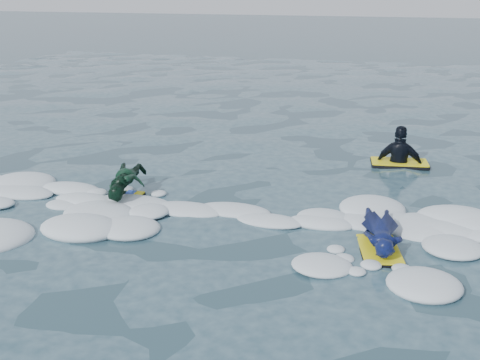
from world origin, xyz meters
name	(u,v)px	position (x,y,z in m)	size (l,w,h in m)	color
ground	(195,254)	(0.00, 0.00, 0.00)	(120.00, 120.00, 0.00)	#1C3343
foam_band	(220,225)	(0.00, 1.03, 0.00)	(12.00, 3.10, 0.30)	silver
prone_woman_unit	(381,234)	(2.32, 0.93, 0.19)	(0.73, 1.51, 0.36)	black
prone_child_unit	(127,184)	(-1.82, 1.67, 0.25)	(0.86, 1.36, 0.50)	black
waiting_rider_unit	(399,167)	(2.38, 4.91, -0.03)	(1.17, 0.76, 1.64)	black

